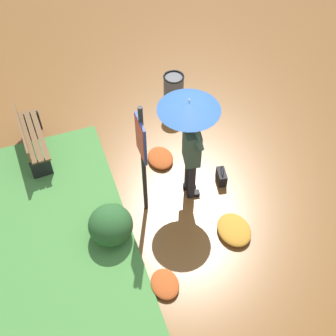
{
  "coord_description": "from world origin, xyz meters",
  "views": [
    {
      "loc": [
        -4.45,
        1.86,
        6.34
      ],
      "look_at": [
        -0.05,
        0.29,
        0.85
      ],
      "focal_mm": 48.22,
      "sensor_mm": 36.0,
      "label": 1
    }
  ],
  "objects_px": {
    "handbag": "(221,176)",
    "trash_bin": "(174,92)",
    "person_with_umbrella": "(190,126)",
    "park_bench": "(32,138)",
    "info_sign_post": "(142,151)"
  },
  "relations": [
    {
      "from": "handbag",
      "to": "trash_bin",
      "type": "bearing_deg",
      "value": 3.65
    },
    {
      "from": "park_bench",
      "to": "person_with_umbrella",
      "type": "bearing_deg",
      "value": -126.56
    },
    {
      "from": "person_with_umbrella",
      "to": "info_sign_post",
      "type": "height_order",
      "value": "info_sign_post"
    },
    {
      "from": "info_sign_post",
      "to": "trash_bin",
      "type": "height_order",
      "value": "info_sign_post"
    },
    {
      "from": "person_with_umbrella",
      "to": "info_sign_post",
      "type": "bearing_deg",
      "value": 100.04
    },
    {
      "from": "info_sign_post",
      "to": "handbag",
      "type": "height_order",
      "value": "info_sign_post"
    },
    {
      "from": "person_with_umbrella",
      "to": "handbag",
      "type": "xyz_separation_m",
      "value": [
        -0.04,
        -0.64,
        -1.42
      ]
    },
    {
      "from": "trash_bin",
      "to": "info_sign_post",
      "type": "bearing_deg",
      "value": 149.27
    },
    {
      "from": "handbag",
      "to": "trash_bin",
      "type": "height_order",
      "value": "trash_bin"
    },
    {
      "from": "park_bench",
      "to": "trash_bin",
      "type": "distance_m",
      "value": 2.9
    },
    {
      "from": "person_with_umbrella",
      "to": "park_bench",
      "type": "xyz_separation_m",
      "value": [
        1.77,
        2.38,
        -1.15
      ]
    },
    {
      "from": "park_bench",
      "to": "trash_bin",
      "type": "xyz_separation_m",
      "value": [
        0.31,
        -2.89,
        0.02
      ]
    },
    {
      "from": "info_sign_post",
      "to": "trash_bin",
      "type": "relative_size",
      "value": 2.76
    },
    {
      "from": "person_with_umbrella",
      "to": "handbag",
      "type": "bearing_deg",
      "value": -93.73
    },
    {
      "from": "handbag",
      "to": "person_with_umbrella",
      "type": "bearing_deg",
      "value": 86.27
    }
  ]
}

